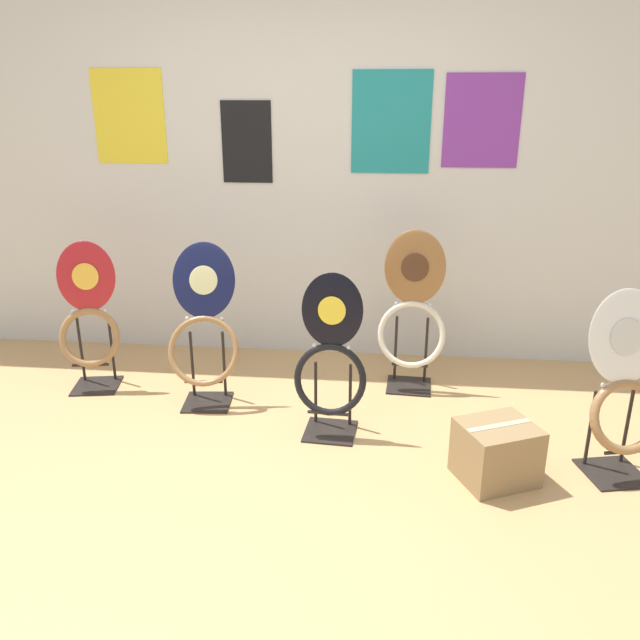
# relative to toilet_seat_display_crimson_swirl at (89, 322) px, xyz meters

# --- Properties ---
(ground_plane) EXTENTS (14.00, 14.00, 0.00)m
(ground_plane) POSITION_rel_toilet_seat_display_crimson_swirl_xyz_m (1.32, -1.17, -0.44)
(ground_plane) COLOR tan
(wall_back) EXTENTS (8.00, 0.07, 2.60)m
(wall_back) POSITION_rel_toilet_seat_display_crimson_swirl_xyz_m (1.32, 0.77, 0.86)
(wall_back) COLOR silver
(wall_back) RESTS_ON ground_plane
(toilet_seat_display_crimson_swirl) EXTENTS (0.40, 0.33, 0.94)m
(toilet_seat_display_crimson_swirl) POSITION_rel_toilet_seat_display_crimson_swirl_xyz_m (0.00, 0.00, 0.00)
(toilet_seat_display_crimson_swirl) COLOR black
(toilet_seat_display_crimson_swirl) RESTS_ON ground_plane
(toilet_seat_display_woodgrain) EXTENTS (0.43, 0.30, 1.01)m
(toilet_seat_display_woodgrain) POSITION_rel_toilet_seat_display_crimson_swirl_xyz_m (2.01, 0.21, 0.05)
(toilet_seat_display_woodgrain) COLOR black
(toilet_seat_display_woodgrain) RESTS_ON ground_plane
(toilet_seat_display_navy_moon) EXTENTS (0.44, 0.36, 0.97)m
(toilet_seat_display_navy_moon) POSITION_rel_toilet_seat_display_crimson_swirl_xyz_m (0.78, -0.14, 0.01)
(toilet_seat_display_navy_moon) COLOR black
(toilet_seat_display_navy_moon) RESTS_ON ground_plane
(toilet_seat_display_jazz_black) EXTENTS (0.40, 0.30, 0.91)m
(toilet_seat_display_jazz_black) POSITION_rel_toilet_seat_display_crimson_swirl_xyz_m (1.56, -0.44, -0.03)
(toilet_seat_display_jazz_black) COLOR black
(toilet_seat_display_jazz_black) RESTS_ON ground_plane
(toilet_seat_display_white_plain) EXTENTS (0.41, 0.34, 0.93)m
(toilet_seat_display_white_plain) POSITION_rel_toilet_seat_display_crimson_swirl_xyz_m (2.98, -0.69, -0.01)
(toilet_seat_display_white_plain) COLOR black
(toilet_seat_display_white_plain) RESTS_ON ground_plane
(storage_box) EXTENTS (0.44, 0.41, 0.29)m
(storage_box) POSITION_rel_toilet_seat_display_crimson_swirl_xyz_m (2.39, -0.81, -0.30)
(storage_box) COLOR #93754C
(storage_box) RESTS_ON ground_plane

